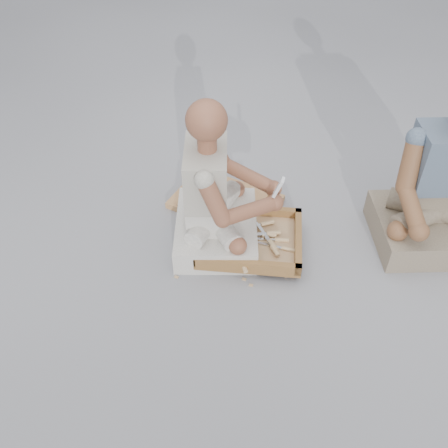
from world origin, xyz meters
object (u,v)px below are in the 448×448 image
(tool_tray, at_px, (248,239))
(craftsman, at_px, (215,198))
(companion, at_px, (445,193))
(carved_panel, at_px, (226,202))

(tool_tray, distance_m, craftsman, 0.28)
(companion, bearing_deg, carved_panel, -15.91)
(carved_panel, height_order, companion, companion)
(carved_panel, height_order, tool_tray, tool_tray)
(carved_panel, distance_m, tool_tray, 0.36)
(carved_panel, height_order, craftsman, craftsman)
(carved_panel, relative_size, companion, 0.62)
(craftsman, bearing_deg, companion, 90.84)
(carved_panel, bearing_deg, craftsman, -85.05)
(craftsman, bearing_deg, tool_tray, 67.63)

